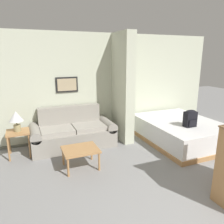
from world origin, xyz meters
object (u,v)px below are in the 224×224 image
Objects in this scene: coffee_table at (80,151)px; table_lamp at (16,118)px; couch at (73,133)px; backpack at (190,118)px; bed at (179,131)px.

coffee_table is 1.53m from table_lamp.
couch is 4.99× the size of backpack.
backpack is at bearing -103.42° from bed.
coffee_table is 2.52m from backpack.
coffee_table is 0.30× the size of bed.
couch is 2.91× the size of coffee_table.
table_lamp is (-1.16, -0.09, 0.52)m from couch.
bed is at bearing 76.58° from backpack.
backpack is at bearing -1.64° from coffee_table.
bed is 5.70× the size of backpack.
bed is 0.64m from backpack.
table_lamp reaches higher than coffee_table.
table_lamp is 3.71m from backpack.
backpack reaches higher than coffee_table.
backpack is at bearing -25.56° from couch.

